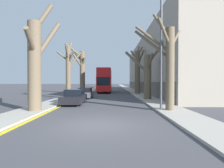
{
  "coord_description": "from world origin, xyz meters",
  "views": [
    {
      "loc": [
        0.83,
        -8.28,
        2.09
      ],
      "look_at": [
        0.56,
        21.19,
        1.68
      ],
      "focal_mm": 28.0,
      "sensor_mm": 36.0,
      "label": 1
    }
  ],
  "objects_px": {
    "street_tree_left_1": "(69,69)",
    "parked_car_0": "(74,97)",
    "double_decker_bus": "(105,79)",
    "lamp_post": "(160,45)",
    "street_tree_right_1": "(147,74)",
    "street_tree_right_0": "(168,63)",
    "street_tree_left_2": "(82,70)",
    "street_tree_left_0": "(35,63)",
    "street_tree_right_2": "(138,70)",
    "parked_car_1": "(85,93)"
  },
  "relations": [
    {
      "from": "street_tree_left_1",
      "to": "parked_car_0",
      "type": "height_order",
      "value": "street_tree_left_1"
    },
    {
      "from": "double_decker_bus",
      "to": "lamp_post",
      "type": "relative_size",
      "value": 1.21
    },
    {
      "from": "street_tree_left_1",
      "to": "street_tree_right_1",
      "type": "bearing_deg",
      "value": -9.08
    },
    {
      "from": "street_tree_left_1",
      "to": "parked_car_0",
      "type": "relative_size",
      "value": 1.78
    },
    {
      "from": "street_tree_left_1",
      "to": "street_tree_right_0",
      "type": "xyz_separation_m",
      "value": [
        9.36,
        -9.29,
        -0.18
      ]
    },
    {
      "from": "street_tree_left_2",
      "to": "street_tree_left_0",
      "type": "bearing_deg",
      "value": -89.43
    },
    {
      "from": "street_tree_left_0",
      "to": "street_tree_left_2",
      "type": "relative_size",
      "value": 0.89
    },
    {
      "from": "street_tree_left_2",
      "to": "street_tree_left_1",
      "type": "bearing_deg",
      "value": -90.23
    },
    {
      "from": "street_tree_left_1",
      "to": "double_decker_bus",
      "type": "relative_size",
      "value": 0.73
    },
    {
      "from": "street_tree_right_2",
      "to": "double_decker_bus",
      "type": "xyz_separation_m",
      "value": [
        -5.64,
        5.97,
        -1.4
      ]
    },
    {
      "from": "street_tree_left_0",
      "to": "parked_car_0",
      "type": "height_order",
      "value": "street_tree_left_0"
    },
    {
      "from": "street_tree_left_0",
      "to": "street_tree_left_1",
      "type": "distance_m",
      "value": 9.62
    },
    {
      "from": "street_tree_left_1",
      "to": "street_tree_right_0",
      "type": "height_order",
      "value": "street_tree_left_1"
    },
    {
      "from": "street_tree_right_2",
      "to": "lamp_post",
      "type": "distance_m",
      "value": 16.26
    },
    {
      "from": "parked_car_0",
      "to": "parked_car_1",
      "type": "relative_size",
      "value": 1.05
    },
    {
      "from": "street_tree_left_2",
      "to": "lamp_post",
      "type": "bearing_deg",
      "value": -63.8
    },
    {
      "from": "parked_car_1",
      "to": "lamp_post",
      "type": "height_order",
      "value": "lamp_post"
    },
    {
      "from": "street_tree_left_1",
      "to": "parked_car_1",
      "type": "relative_size",
      "value": 1.86
    },
    {
      "from": "street_tree_left_1",
      "to": "street_tree_left_2",
      "type": "distance_m",
      "value": 8.66
    },
    {
      "from": "street_tree_right_1",
      "to": "double_decker_bus",
      "type": "relative_size",
      "value": 0.64
    },
    {
      "from": "street_tree_left_0",
      "to": "street_tree_left_1",
      "type": "height_order",
      "value": "street_tree_left_0"
    },
    {
      "from": "street_tree_left_1",
      "to": "street_tree_left_2",
      "type": "xyz_separation_m",
      "value": [
        0.04,
        8.65,
        0.5
      ]
    },
    {
      "from": "street_tree_left_2",
      "to": "parked_car_0",
      "type": "bearing_deg",
      "value": -82.3
    },
    {
      "from": "street_tree_left_2",
      "to": "street_tree_right_1",
      "type": "relative_size",
      "value": 1.32
    },
    {
      "from": "street_tree_left_1",
      "to": "parked_car_1",
      "type": "bearing_deg",
      "value": 16.44
    },
    {
      "from": "street_tree_right_1",
      "to": "double_decker_bus",
      "type": "bearing_deg",
      "value": 111.14
    },
    {
      "from": "street_tree_left_0",
      "to": "street_tree_left_2",
      "type": "bearing_deg",
      "value": 90.57
    },
    {
      "from": "parked_car_0",
      "to": "street_tree_right_1",
      "type": "bearing_deg",
      "value": 27.06
    },
    {
      "from": "street_tree_left_2",
      "to": "lamp_post",
      "type": "distance_m",
      "value": 19.93
    },
    {
      "from": "street_tree_right_1",
      "to": "parked_car_1",
      "type": "height_order",
      "value": "street_tree_right_1"
    },
    {
      "from": "lamp_post",
      "to": "parked_car_1",
      "type": "bearing_deg",
      "value": 125.16
    },
    {
      "from": "street_tree_right_0",
      "to": "parked_car_0",
      "type": "xyz_separation_m",
      "value": [
        -7.43,
        3.93,
        -2.76
      ]
    },
    {
      "from": "parked_car_0",
      "to": "lamp_post",
      "type": "xyz_separation_m",
      "value": [
        6.9,
        -3.88,
        4.0
      ]
    },
    {
      "from": "parked_car_1",
      "to": "street_tree_left_1",
      "type": "bearing_deg",
      "value": -163.56
    },
    {
      "from": "street_tree_left_2",
      "to": "street_tree_right_1",
      "type": "height_order",
      "value": "street_tree_left_2"
    },
    {
      "from": "street_tree_left_1",
      "to": "double_decker_bus",
      "type": "distance_m",
      "value": 13.57
    },
    {
      "from": "street_tree_right_2",
      "to": "parked_car_0",
      "type": "xyz_separation_m",
      "value": [
        -7.56,
        -12.36,
        -3.3
      ]
    },
    {
      "from": "street_tree_right_1",
      "to": "parked_car_1",
      "type": "relative_size",
      "value": 1.63
    },
    {
      "from": "double_decker_bus",
      "to": "parked_car_1",
      "type": "bearing_deg",
      "value": -98.83
    },
    {
      "from": "street_tree_right_0",
      "to": "street_tree_right_2",
      "type": "relative_size",
      "value": 0.85
    },
    {
      "from": "street_tree_left_0",
      "to": "street_tree_right_1",
      "type": "relative_size",
      "value": 1.18
    },
    {
      "from": "street_tree_right_0",
      "to": "street_tree_left_2",
      "type": "bearing_deg",
      "value": 117.48
    },
    {
      "from": "street_tree_left_0",
      "to": "parked_car_0",
      "type": "distance_m",
      "value": 5.35
    },
    {
      "from": "street_tree_left_1",
      "to": "double_decker_bus",
      "type": "height_order",
      "value": "street_tree_left_1"
    },
    {
      "from": "street_tree_right_0",
      "to": "parked_car_1",
      "type": "bearing_deg",
      "value": 127.01
    },
    {
      "from": "street_tree_right_2",
      "to": "street_tree_left_0",
      "type": "bearing_deg",
      "value": -119.17
    },
    {
      "from": "street_tree_left_1",
      "to": "lamp_post",
      "type": "bearing_deg",
      "value": -46.26
    },
    {
      "from": "street_tree_left_0",
      "to": "parked_car_0",
      "type": "relative_size",
      "value": 1.84
    },
    {
      "from": "street_tree_right_0",
      "to": "double_decker_bus",
      "type": "distance_m",
      "value": 22.95
    },
    {
      "from": "street_tree_left_2",
      "to": "parked_car_0",
      "type": "xyz_separation_m",
      "value": [
        1.89,
        -14.0,
        -3.45
      ]
    }
  ]
}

